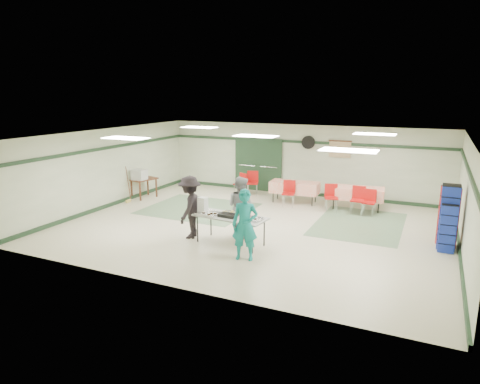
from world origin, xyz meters
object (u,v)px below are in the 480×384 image
at_px(volunteer_teal, 245,225).
at_px(printer_table, 144,181).
at_px(dining_table_b, 295,187).
at_px(crate_stack_red, 448,217).
at_px(dining_table_a, 357,193).
at_px(office_printer, 139,175).
at_px(serving_table, 230,218).
at_px(crate_stack_blue_b, 448,228).
at_px(chair_a, 358,197).
at_px(broom, 128,184).
at_px(chair_loose_a, 253,180).
at_px(chair_loose_b, 242,182).
at_px(volunteer_grey, 241,207).
at_px(volunteer_dark, 190,207).
at_px(chair_c, 369,200).
at_px(chair_d, 289,191).
at_px(chair_b, 331,195).
at_px(crate_stack_blue_a, 448,217).

distance_m(volunteer_teal, printer_table, 7.15).
bearing_deg(dining_table_b, crate_stack_red, -32.14).
distance_m(dining_table_a, office_printer, 7.81).
bearing_deg(serving_table, crate_stack_blue_b, 25.09).
distance_m(chair_a, broom, 8.01).
distance_m(chair_loose_a, chair_loose_b, 0.43).
relative_size(crate_stack_blue_b, broom, 0.93).
xyz_separation_m(chair_a, crate_stack_red, (2.61, -2.16, 0.23)).
distance_m(printer_table, broom, 0.79).
height_order(volunteer_grey, printer_table, volunteer_grey).
distance_m(volunteer_dark, chair_a, 5.73).
bearing_deg(chair_c, chair_d, -177.97).
height_order(crate_stack_red, broom, crate_stack_red).
relative_size(chair_loose_b, crate_stack_blue_b, 0.68).
height_order(volunteer_grey, chair_c, volunteer_grey).
bearing_deg(chair_d, chair_loose_a, 139.79).
relative_size(chair_b, crate_stack_blue_a, 0.55).
bearing_deg(chair_a, broom, -166.35).
relative_size(dining_table_a, chair_b, 2.00).
bearing_deg(dining_table_a, chair_c, -53.62).
xyz_separation_m(chair_c, chair_loose_b, (-4.93, 0.84, -0.00)).
bearing_deg(chair_d, dining_table_b, 76.91).
xyz_separation_m(volunteer_teal, volunteer_grey, (-0.81, 1.52, -0.02)).
bearing_deg(chair_a, office_printer, -170.08).
distance_m(volunteer_grey, volunteer_dark, 1.38).
bearing_deg(volunteer_dark, volunteer_grey, 108.17).
bearing_deg(chair_loose_a, dining_table_a, -26.21).
relative_size(crate_stack_blue_b, printer_table, 1.16).
height_order(crate_stack_red, crate_stack_blue_b, crate_stack_red).
distance_m(dining_table_b, chair_loose_b, 2.24).
bearing_deg(volunteer_teal, chair_c, 54.38).
height_order(serving_table, chair_c, chair_c).
bearing_deg(volunteer_teal, volunteer_dark, 144.54).
relative_size(chair_d, crate_stack_blue_b, 0.73).
bearing_deg(crate_stack_red, serving_table, -157.25).
relative_size(volunteer_grey, volunteer_dark, 0.98).
bearing_deg(office_printer, volunteer_teal, -32.47).
distance_m(volunteer_teal, dining_table_b, 5.73).
height_order(chair_c, printer_table, chair_c).
bearing_deg(chair_a, volunteer_dark, -131.53).
height_order(dining_table_a, crate_stack_blue_b, crate_stack_blue_b).
bearing_deg(chair_b, office_printer, 172.58).
relative_size(chair_b, chair_c, 1.07).
xyz_separation_m(chair_loose_a, printer_table, (-3.50, -2.20, 0.08)).
bearing_deg(crate_stack_blue_b, printer_table, 172.26).
distance_m(chair_c, chair_loose_b, 5.00).
distance_m(chair_d, office_printer, 5.52).
bearing_deg(crate_stack_blue_b, chair_loose_a, 152.09).
height_order(volunteer_teal, crate_stack_blue_b, volunteer_teal).
bearing_deg(crate_stack_red, office_printer, 175.74).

